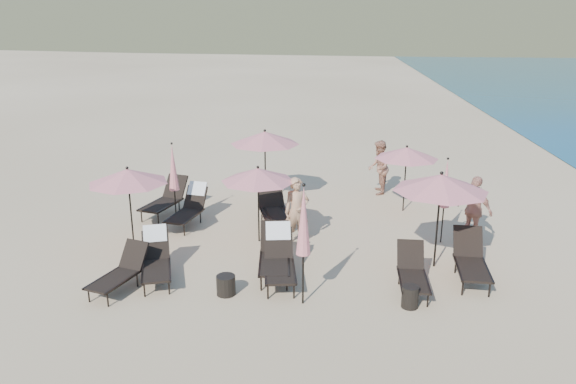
# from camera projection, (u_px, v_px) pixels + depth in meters

# --- Properties ---
(ground) EXTENTS (800.00, 800.00, 0.00)m
(ground) POSITION_uv_depth(u_px,v_px,m) (319.00, 286.00, 12.58)
(ground) COLOR #D6BA8C
(ground) RESTS_ON ground
(lounger_0) EXTENTS (1.09, 1.70, 0.92)m
(lounger_0) POSITION_uv_depth(u_px,v_px,m) (120.00, 272.00, 12.33)
(lounger_0) COLOR black
(lounger_0) RESTS_ON ground
(lounger_1) EXTENTS (1.06, 1.82, 1.07)m
(lounger_1) POSITION_uv_depth(u_px,v_px,m) (156.00, 258.00, 12.84)
(lounger_1) COLOR black
(lounger_1) RESTS_ON ground
(lounger_2) EXTENTS (0.82, 1.86, 1.05)m
(lounger_2) POSITION_uv_depth(u_px,v_px,m) (274.00, 254.00, 13.07)
(lounger_2) COLOR black
(lounger_2) RESTS_ON ground
(lounger_3) EXTENTS (0.88, 1.91, 1.15)m
(lounger_3) POSITION_uv_depth(u_px,v_px,m) (279.00, 257.00, 12.78)
(lounger_3) COLOR black
(lounger_3) RESTS_ON ground
(lounger_4) EXTENTS (0.67, 1.62, 0.92)m
(lounger_4) POSITION_uv_depth(u_px,v_px,m) (412.00, 272.00, 12.31)
(lounger_4) COLOR black
(lounger_4) RESTS_ON ground
(lounger_5) EXTENTS (0.82, 1.84, 1.03)m
(lounger_5) POSITION_uv_depth(u_px,v_px,m) (471.00, 260.00, 12.80)
(lounger_5) COLOR black
(lounger_5) RESTS_ON ground
(lounger_6) EXTENTS (1.22, 1.96, 1.05)m
(lounger_6) POSITION_uv_depth(u_px,v_px,m) (165.00, 199.00, 16.99)
(lounger_6) COLOR black
(lounger_6) RESTS_ON ground
(lounger_7) EXTENTS (1.00, 1.84, 1.09)m
(lounger_7) POSITION_uv_depth(u_px,v_px,m) (189.00, 207.00, 16.20)
(lounger_7) COLOR black
(lounger_7) RESTS_ON ground
(lounger_8) EXTENTS (1.17, 1.86, 1.00)m
(lounger_8) POSITION_uv_depth(u_px,v_px,m) (277.00, 208.00, 16.26)
(lounger_8) COLOR black
(lounger_8) RESTS_ON ground
(lounger_9) EXTENTS (1.10, 1.87, 1.01)m
(lounger_9) POSITION_uv_depth(u_px,v_px,m) (272.00, 208.00, 16.21)
(lounger_9) COLOR black
(lounger_9) RESTS_ON ground
(umbrella_open_0) EXTENTS (2.03, 2.03, 2.18)m
(umbrella_open_0) POSITION_uv_depth(u_px,v_px,m) (128.00, 176.00, 14.16)
(umbrella_open_0) COLOR black
(umbrella_open_0) RESTS_ON ground
(umbrella_open_1) EXTENTS (1.95, 1.95, 2.10)m
(umbrella_open_1) POSITION_uv_depth(u_px,v_px,m) (258.00, 175.00, 14.54)
(umbrella_open_1) COLOR black
(umbrella_open_1) RESTS_ON ground
(umbrella_open_2) EXTENTS (2.22, 2.22, 2.39)m
(umbrella_open_2) POSITION_uv_depth(u_px,v_px,m) (441.00, 183.00, 12.96)
(umbrella_open_2) COLOR black
(umbrella_open_2) RESTS_ON ground
(umbrella_open_3) EXTENTS (2.21, 2.21, 2.38)m
(umbrella_open_3) POSITION_uv_depth(u_px,v_px,m) (265.00, 138.00, 17.72)
(umbrella_open_3) COLOR black
(umbrella_open_3) RESTS_ON ground
(umbrella_open_4) EXTENTS (1.94, 1.94, 2.08)m
(umbrella_open_4) POSITION_uv_depth(u_px,v_px,m) (407.00, 153.00, 16.89)
(umbrella_open_4) COLOR black
(umbrella_open_4) RESTS_ON ground
(umbrella_closed_0) EXTENTS (0.31, 0.31, 2.65)m
(umbrella_closed_0) POSITION_uv_depth(u_px,v_px,m) (304.00, 221.00, 11.29)
(umbrella_closed_0) COLOR black
(umbrella_closed_0) RESTS_ON ground
(umbrella_closed_1) EXTENTS (0.27, 0.27, 2.34)m
(umbrella_closed_1) POSITION_uv_depth(u_px,v_px,m) (446.00, 184.00, 14.54)
(umbrella_closed_1) COLOR black
(umbrella_closed_1) RESTS_ON ground
(umbrella_closed_2) EXTENTS (0.28, 0.28, 2.43)m
(umbrella_closed_2) POSITION_uv_depth(u_px,v_px,m) (173.00, 168.00, 15.82)
(umbrella_closed_2) COLOR black
(umbrella_closed_2) RESTS_ON ground
(side_table_0) EXTENTS (0.42, 0.42, 0.44)m
(side_table_0) POSITION_uv_depth(u_px,v_px,m) (226.00, 285.00, 12.17)
(side_table_0) COLOR black
(side_table_0) RESTS_ON ground
(side_table_1) EXTENTS (0.36, 0.36, 0.47)m
(side_table_1) POSITION_uv_depth(u_px,v_px,m) (410.00, 297.00, 11.63)
(side_table_1) COLOR black
(side_table_1) RESTS_ON ground
(beachgoer_a) EXTENTS (0.75, 0.58, 1.82)m
(beachgoer_a) POSITION_uv_depth(u_px,v_px,m) (297.00, 211.00, 14.69)
(beachgoer_a) COLOR tan
(beachgoer_a) RESTS_ON ground
(beachgoer_b) EXTENTS (0.76, 0.94, 1.83)m
(beachgoer_b) POSITION_uv_depth(u_px,v_px,m) (379.00, 168.00, 18.85)
(beachgoer_b) COLOR #AC7359
(beachgoer_b) RESTS_ON ground
(beachgoer_c) EXTENTS (1.01, 1.09, 1.80)m
(beachgoer_c) POSITION_uv_depth(u_px,v_px,m) (475.00, 209.00, 14.84)
(beachgoer_c) COLOR tan
(beachgoer_c) RESTS_ON ground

